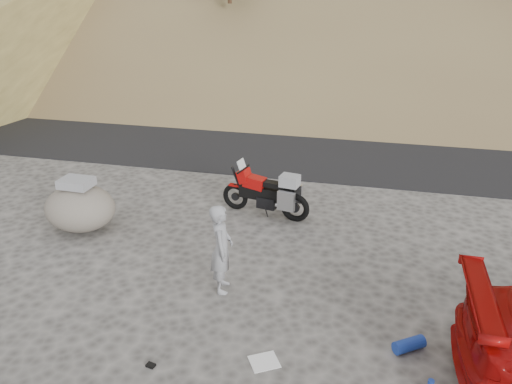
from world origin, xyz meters
TOP-DOWN VIEW (x-y plane):
  - ground at (0.00, 0.00)m, footprint 140.00×140.00m
  - road at (0.00, 9.00)m, footprint 120.00×7.00m
  - motorcycle at (-0.01, 3.19)m, footprint 2.19×0.88m
  - man at (-0.20, 0.04)m, footprint 0.52×0.68m
  - boulder at (-3.93, 1.56)m, footprint 1.85×1.68m
  - gear_white_cloth at (0.94, -1.63)m, footprint 0.54×0.52m
  - gear_blue_mat at (3.02, -0.87)m, footprint 0.52×0.45m
  - gear_glove_a at (-0.64, -2.10)m, footprint 0.15×0.12m

SIDE VIEW (x-z plane):
  - ground at x=0.00m, z-range 0.00..0.00m
  - road at x=0.00m, z-range -0.03..0.03m
  - man at x=-0.20m, z-range -0.83..0.83m
  - gear_white_cloth at x=0.94m, z-range 0.00..0.01m
  - gear_glove_a at x=-0.64m, z-range 0.00..0.04m
  - gear_blue_mat at x=3.02m, z-range 0.00..0.20m
  - boulder at x=-3.93m, z-range -0.07..1.13m
  - motorcycle at x=-0.01m, z-range -0.10..1.22m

